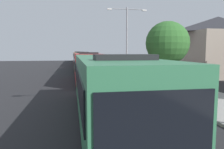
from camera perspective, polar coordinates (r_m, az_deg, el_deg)
bus_lead at (r=10.05m, az=-1.70°, el=-3.07°), size 2.58×12.41×3.21m
bus_second_in_line at (r=23.67m, az=-6.71°, el=2.20°), size 2.58×11.05×3.21m
bus_middle at (r=36.11m, az=-7.97°, el=3.53°), size 2.58×12.34×3.21m
bus_fourth_in_line at (r=49.11m, az=-8.60°, el=4.20°), size 2.58×10.47×3.21m
bus_rear at (r=61.77m, az=-8.97°, el=4.58°), size 2.58×12.35×3.21m
bus_tail_end at (r=75.33m, az=-9.22°, el=4.84°), size 2.58×11.73×3.21m
white_suv at (r=14.69m, az=10.48°, el=-2.83°), size 1.86×5.07×1.90m
streetlamp_mid at (r=28.12m, az=3.94°, el=10.30°), size 5.09×0.28×8.62m
roadside_tree at (r=20.76m, az=14.34°, el=7.99°), size 3.98×3.98×5.89m
house_distant_gabled at (r=31.68m, az=25.84°, el=6.70°), size 8.80×8.31×7.74m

